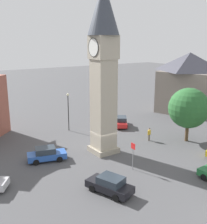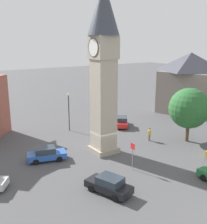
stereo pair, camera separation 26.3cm
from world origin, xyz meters
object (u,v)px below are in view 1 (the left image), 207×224
at_px(car_red_corner, 121,121).
at_px(road_sign, 133,152).
at_px(building_terrace_right, 188,83).
at_px(pedestrian, 149,133).
at_px(clock_tower, 104,56).
at_px(car_blue_kerb, 47,154).
at_px(lamp_post, 68,106).
at_px(tree, 189,108).
at_px(car_black_far, 110,185).

xyz_separation_m(car_red_corner, road_sign, (12.28, -7.97, 1.14)).
bearing_deg(building_terrace_right, pedestrian, -65.78).
bearing_deg(clock_tower, pedestrian, 88.27).
distance_m(car_red_corner, pedestrian, 7.04).
height_order(clock_tower, car_blue_kerb, clock_tower).
relative_size(car_blue_kerb, car_red_corner, 1.02).
bearing_deg(lamp_post, road_sign, -1.86).
bearing_deg(building_terrace_right, car_blue_kerb, -79.32).
bearing_deg(lamp_post, tree, 40.75).
bearing_deg(car_red_corner, car_black_far, -40.42).
relative_size(tree, building_terrace_right, 0.61).
relative_size(clock_tower, car_black_far, 4.26).
height_order(clock_tower, lamp_post, clock_tower).
relative_size(car_red_corner, car_black_far, 0.97).
height_order(pedestrian, road_sign, road_sign).
height_order(car_red_corner, car_black_far, same).
relative_size(tree, road_sign, 2.48).
height_order(tree, road_sign, tree).
bearing_deg(car_black_far, pedestrian, 123.22).
xyz_separation_m(clock_tower, car_black_far, (7.88, -4.68, -10.32)).
relative_size(car_black_far, pedestrian, 2.63).
relative_size(pedestrian, road_sign, 0.60).
distance_m(car_red_corner, road_sign, 14.68).
bearing_deg(clock_tower, car_red_corner, 131.01).
bearing_deg(car_red_corner, car_blue_kerb, -69.19).
xyz_separation_m(pedestrian, road_sign, (5.29, -7.20, 0.89)).
xyz_separation_m(car_black_far, lamp_post, (-17.26, 4.99, 2.85)).
height_order(car_blue_kerb, road_sign, road_sign).
height_order(car_red_corner, road_sign, road_sign).
height_order(car_blue_kerb, lamp_post, lamp_post).
xyz_separation_m(car_red_corner, tree, (9.78, 3.18, 3.60)).
distance_m(clock_tower, lamp_post, 12.00).
bearing_deg(pedestrian, clock_tower, -91.73).
bearing_deg(car_black_far, road_sign, 117.80).
xyz_separation_m(car_blue_kerb, tree, (4.33, 17.50, 3.60)).
relative_size(tree, lamp_post, 1.27).
bearing_deg(road_sign, car_black_far, -62.20).
xyz_separation_m(pedestrian, building_terrace_right, (-7.06, 15.68, 4.43)).
bearing_deg(tree, car_blue_kerb, -103.90).
relative_size(car_blue_kerb, car_black_far, 1.00).
distance_m(car_black_far, building_terrace_right, 31.44).
bearing_deg(car_red_corner, road_sign, -33.00).
xyz_separation_m(car_blue_kerb, building_terrace_right, (-5.51, 29.23, 4.68)).
relative_size(clock_tower, car_blue_kerb, 4.28).
bearing_deg(lamp_post, clock_tower, -1.85).
xyz_separation_m(car_red_corner, building_terrace_right, (-0.07, 14.91, 4.68)).
distance_m(car_blue_kerb, lamp_post, 10.94).
relative_size(car_red_corner, pedestrian, 2.57).
bearing_deg(car_blue_kerb, lamp_post, 139.68).
xyz_separation_m(clock_tower, road_sign, (5.50, -0.18, -9.18)).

